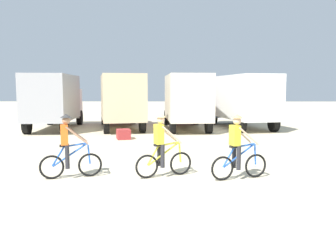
% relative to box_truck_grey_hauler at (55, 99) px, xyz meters
% --- Properties ---
extents(ground_plane, '(120.00, 120.00, 0.00)m').
position_rel_box_truck_grey_hauler_xyz_m(ground_plane, '(7.21, -12.88, -1.87)').
color(ground_plane, beige).
extents(box_truck_grey_hauler, '(2.94, 6.93, 3.35)m').
position_rel_box_truck_grey_hauler_xyz_m(box_truck_grey_hauler, '(0.00, 0.00, 0.00)').
color(box_truck_grey_hauler, '#9E9EA3').
rests_on(box_truck_grey_hauler, ground).
extents(box_truck_tan_camper, '(3.72, 7.09, 3.35)m').
position_rel_box_truck_grey_hauler_xyz_m(box_truck_tan_camper, '(4.08, 0.33, 0.00)').
color(box_truck_tan_camper, '#CCB78E').
rests_on(box_truck_tan_camper, ground).
extents(box_truck_cream_rv, '(2.89, 6.91, 3.35)m').
position_rel_box_truck_grey_hauler_xyz_m(box_truck_cream_rv, '(8.15, 0.19, 0.00)').
color(box_truck_cream_rv, beige).
rests_on(box_truck_cream_rv, ground).
extents(box_truck_white_box, '(3.64, 7.08, 3.35)m').
position_rel_box_truck_grey_hauler_xyz_m(box_truck_white_box, '(11.79, 0.85, 0.00)').
color(box_truck_white_box, white).
rests_on(box_truck_white_box, ground).
extents(cyclist_orange_shirt, '(1.67, 0.68, 1.82)m').
position_rel_box_truck_grey_hauler_xyz_m(cyclist_orange_shirt, '(4.36, -11.92, -1.03)').
color(cyclist_orange_shirt, black).
rests_on(cyclist_orange_shirt, ground).
extents(cyclist_cowboy_hat, '(1.61, 0.81, 1.82)m').
position_rel_box_truck_grey_hauler_xyz_m(cyclist_cowboy_hat, '(6.99, -11.76, -1.03)').
color(cyclist_cowboy_hat, black).
rests_on(cyclist_cowboy_hat, ground).
extents(cyclist_near_camera, '(1.65, 0.72, 1.82)m').
position_rel_box_truck_grey_hauler_xyz_m(cyclist_near_camera, '(9.10, -12.00, -1.03)').
color(cyclist_near_camera, black).
rests_on(cyclist_near_camera, ground).
extents(supply_crate, '(0.82, 0.90, 0.50)m').
position_rel_box_truck_grey_hauler_xyz_m(supply_crate, '(4.84, -4.25, -1.63)').
color(supply_crate, '#9E2D2D').
rests_on(supply_crate, ground).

